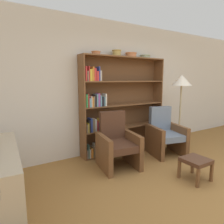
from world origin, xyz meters
TOP-DOWN VIEW (x-y plane):
  - ground_plane at (0.00, 0.00)m, footprint 24.00×24.00m
  - wall_back at (0.00, 2.35)m, footprint 12.00×0.06m
  - bookshelf at (-0.22, 2.19)m, footprint 1.98×0.30m
  - bowl_sage at (-0.72, 2.16)m, footprint 0.18×0.18m
  - bowl_slate at (-0.25, 2.16)m, footprint 0.19×0.19m
  - bowl_cream at (0.12, 2.16)m, footprint 0.25×0.25m
  - bowl_brass at (0.50, 2.16)m, footprint 0.24×0.24m
  - armchair_leather at (-0.64, 1.54)m, footprint 0.74×0.77m
  - armchair_cushioned at (0.56, 1.53)m, footprint 0.79×0.82m
  - floor_lamp at (1.17, 1.67)m, footprint 0.45×0.45m
  - footstool at (0.13, 0.47)m, footprint 0.38×0.38m

SIDE VIEW (x-z plane):
  - ground_plane at x=0.00m, z-range 0.00..0.00m
  - footstool at x=0.13m, z-range 0.11..0.46m
  - armchair_leather at x=-0.64m, z-range -0.08..0.90m
  - armchair_cushioned at x=0.56m, z-range -0.08..0.90m
  - bookshelf at x=-0.22m, z-range -0.02..2.01m
  - wall_back at x=0.00m, z-range 0.00..2.75m
  - floor_lamp at x=1.17m, z-range 0.63..2.29m
  - bowl_sage at x=-0.72m, z-range 2.03..2.09m
  - bowl_brass at x=0.50m, z-range 2.03..2.10m
  - bowl_cream at x=0.12m, z-range 2.03..2.13m
  - bowl_slate at x=-0.25m, z-range 2.03..2.15m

